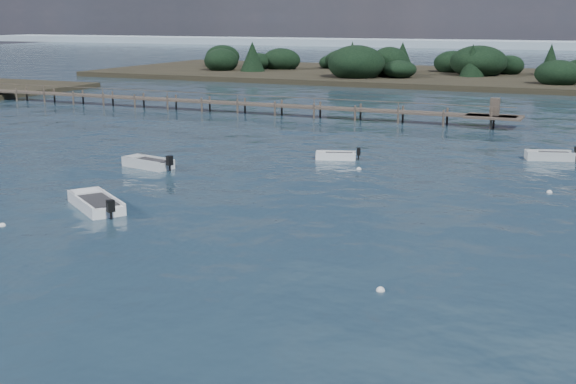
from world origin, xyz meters
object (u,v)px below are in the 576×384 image
at_px(dinghy_mid_grey, 96,205).
at_px(jetty, 241,104).
at_px(tender_far_white, 336,157).
at_px(tender_far_grey, 148,165).
at_px(tender_far_grey_b, 549,157).

relative_size(dinghy_mid_grey, jetty, 0.07).
bearing_deg(jetty, tender_far_white, -48.06).
height_order(dinghy_mid_grey, jetty, jetty).
relative_size(tender_far_grey, tender_far_white, 1.28).
distance_m(dinghy_mid_grey, tender_far_white, 19.00).
relative_size(dinghy_mid_grey, tender_far_white, 1.48).
bearing_deg(tender_far_grey_b, dinghy_mid_grey, -131.13).
distance_m(tender_far_grey_b, jetty, 34.57).
xyz_separation_m(dinghy_mid_grey, tender_far_grey_b, (20.62, 23.62, 0.01)).
height_order(tender_far_grey, tender_far_white, tender_far_grey).
relative_size(dinghy_mid_grey, tender_far_grey, 1.15).
distance_m(tender_far_grey, tender_far_grey_b, 27.80).
bearing_deg(tender_far_white, tender_far_grey, -143.44).
distance_m(tender_far_grey, tender_far_white, 13.01).
bearing_deg(tender_far_grey, dinghy_mid_grey, -70.17).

